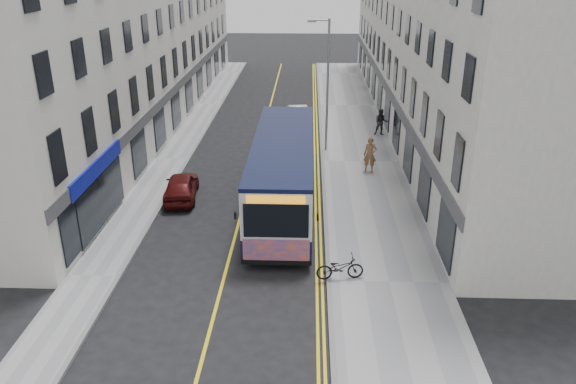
# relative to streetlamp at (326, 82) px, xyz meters

# --- Properties ---
(ground) EXTENTS (140.00, 140.00, 0.00)m
(ground) POSITION_rel_streetlamp_xyz_m (-4.17, -14.00, -4.38)
(ground) COLOR black
(ground) RESTS_ON ground
(pavement_east) EXTENTS (4.50, 64.00, 0.12)m
(pavement_east) POSITION_rel_streetlamp_xyz_m (2.08, -2.00, -4.32)
(pavement_east) COLOR gray
(pavement_east) RESTS_ON ground
(pavement_west) EXTENTS (2.00, 64.00, 0.12)m
(pavement_west) POSITION_rel_streetlamp_xyz_m (-9.17, -2.00, -4.32)
(pavement_west) COLOR gray
(pavement_west) RESTS_ON ground
(kerb_east) EXTENTS (0.18, 64.00, 0.13)m
(kerb_east) POSITION_rel_streetlamp_xyz_m (-0.17, -2.00, -4.32)
(kerb_east) COLOR slate
(kerb_east) RESTS_ON ground
(kerb_west) EXTENTS (0.18, 64.00, 0.13)m
(kerb_west) POSITION_rel_streetlamp_xyz_m (-8.17, -2.00, -4.32)
(kerb_west) COLOR slate
(kerb_west) RESTS_ON ground
(road_centre_line) EXTENTS (0.12, 64.00, 0.01)m
(road_centre_line) POSITION_rel_streetlamp_xyz_m (-4.17, -2.00, -4.38)
(road_centre_line) COLOR yellow
(road_centre_line) RESTS_ON ground
(road_dbl_yellow_inner) EXTENTS (0.10, 64.00, 0.01)m
(road_dbl_yellow_inner) POSITION_rel_streetlamp_xyz_m (-0.62, -2.00, -4.38)
(road_dbl_yellow_inner) COLOR yellow
(road_dbl_yellow_inner) RESTS_ON ground
(road_dbl_yellow_outer) EXTENTS (0.10, 64.00, 0.01)m
(road_dbl_yellow_outer) POSITION_rel_streetlamp_xyz_m (-0.42, -2.00, -4.38)
(road_dbl_yellow_outer) COLOR yellow
(road_dbl_yellow_outer) RESTS_ON ground
(terrace_east) EXTENTS (6.00, 46.00, 13.00)m
(terrace_east) POSITION_rel_streetlamp_xyz_m (7.33, 7.00, 2.12)
(terrace_east) COLOR silver
(terrace_east) RESTS_ON ground
(terrace_west) EXTENTS (6.00, 46.00, 13.00)m
(terrace_west) POSITION_rel_streetlamp_xyz_m (-13.17, 7.00, 2.12)
(terrace_west) COLOR silver
(terrace_west) RESTS_ON ground
(streetlamp) EXTENTS (1.32, 0.18, 8.00)m
(streetlamp) POSITION_rel_streetlamp_xyz_m (0.00, 0.00, 0.00)
(streetlamp) COLOR gray
(streetlamp) RESTS_ON ground
(city_bus) EXTENTS (2.80, 12.04, 3.50)m
(city_bus) POSITION_rel_streetlamp_xyz_m (-2.19, -8.53, -2.47)
(city_bus) COLOR black
(city_bus) RESTS_ON ground
(bicycle) EXTENTS (1.87, 0.88, 0.94)m
(bicycle) POSITION_rel_streetlamp_xyz_m (0.23, -15.08, -3.79)
(bicycle) COLOR black
(bicycle) RESTS_ON pavement_east
(pedestrian_near) EXTENTS (0.79, 0.58, 2.00)m
(pedestrian_near) POSITION_rel_streetlamp_xyz_m (2.42, -3.71, -3.26)
(pedestrian_near) COLOR brown
(pedestrian_near) RESTS_ON pavement_east
(pedestrian_far) EXTENTS (0.90, 0.72, 1.78)m
(pedestrian_far) POSITION_rel_streetlamp_xyz_m (3.83, 3.22, -3.37)
(pedestrian_far) COLOR black
(pedestrian_far) RESTS_ON pavement_east
(car_white) EXTENTS (1.83, 3.93, 1.25)m
(car_white) POSITION_rel_streetlamp_xyz_m (-1.75, 6.05, -3.76)
(car_white) COLOR white
(car_white) RESTS_ON ground
(car_maroon) EXTENTS (1.93, 3.99, 1.31)m
(car_maroon) POSITION_rel_streetlamp_xyz_m (-7.38, -7.56, -3.73)
(car_maroon) COLOR #480D0C
(car_maroon) RESTS_ON ground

